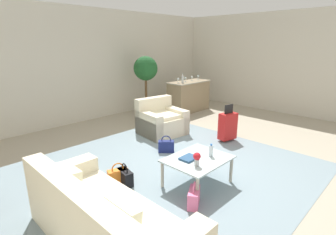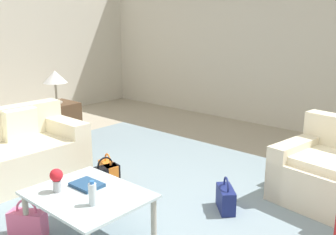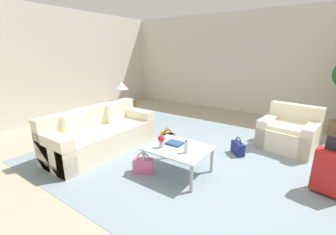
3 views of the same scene
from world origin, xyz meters
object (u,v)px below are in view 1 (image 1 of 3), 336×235
(wine_glass_left_of_centre, at_px, (185,78))
(bar_console, at_px, (189,96))
(water_bottle, at_px, (211,151))
(coffee_table, at_px, (198,161))
(wine_glass_rightmost, at_px, (198,76))
(wine_glass_leftmost, at_px, (178,79))
(wine_bottle_clear, at_px, (183,79))
(wine_glass_right_of_centre, at_px, (192,77))
(handbag_orange, at_px, (118,176))
(armchair, at_px, (160,122))
(handbag_pink, at_px, (194,197))
(coffee_table_book, at_px, (189,158))
(suitcase_red, at_px, (228,126))
(handbag_black, at_px, (125,177))
(couch, at_px, (101,225))
(potted_ficus, at_px, (146,75))
(handbag_navy, at_px, (166,146))
(flower_vase, at_px, (197,158))

(wine_glass_left_of_centre, bearing_deg, bar_console, -1.93)
(water_bottle, bearing_deg, wine_glass_left_of_centre, 45.67)
(coffee_table, relative_size, wine_glass_rightmost, 6.30)
(wine_glass_rightmost, bearing_deg, bar_console, -177.00)
(wine_glass_leftmost, height_order, wine_bottle_clear, wine_bottle_clear)
(water_bottle, xyz_separation_m, wine_glass_right_of_centre, (3.47, 3.22, 0.54))
(wine_glass_left_of_centre, relative_size, handbag_orange, 0.43)
(armchair, bearing_deg, handbag_pink, -125.69)
(coffee_table_book, height_order, suitcase_red, suitcase_red)
(suitcase_red, bearing_deg, handbag_black, 177.56)
(coffee_table_book, distance_m, wine_bottle_clear, 4.34)
(handbag_orange, bearing_deg, couch, -132.70)
(wine_glass_leftmost, distance_m, wine_bottle_clear, 0.14)
(potted_ficus, bearing_deg, wine_bottle_clear, -40.38)
(water_bottle, height_order, wine_glass_leftmost, wine_glass_leftmost)
(wine_glass_left_of_centre, bearing_deg, handbag_navy, -146.04)
(wine_glass_left_of_centre, bearing_deg, wine_glass_rightmost, 1.77)
(handbag_orange, bearing_deg, wine_glass_right_of_centre, 25.97)
(bar_console, bearing_deg, handbag_orange, -153.33)
(wine_glass_rightmost, bearing_deg, wine_bottle_clear, -171.14)
(coffee_table, distance_m, handbag_black, 1.17)
(water_bottle, bearing_deg, wine_bottle_clear, 47.20)
(handbag_navy, bearing_deg, wine_glass_rightmost, 28.71)
(wine_glass_left_of_centre, height_order, potted_ficus, potted_ficus)
(wine_glass_rightmost, bearing_deg, water_bottle, -139.70)
(wine_glass_left_of_centre, relative_size, suitcase_red, 0.18)
(coffee_table_book, bearing_deg, wine_glass_right_of_centre, 37.44)
(flower_vase, bearing_deg, water_bottle, 6.79)
(flower_vase, relative_size, wine_glass_left_of_centre, 1.33)
(water_bottle, height_order, wine_glass_left_of_centre, wine_glass_left_of_centre)
(bar_console, relative_size, wine_glass_left_of_centre, 9.59)
(water_bottle, distance_m, handbag_pink, 0.82)
(wine_glass_left_of_centre, distance_m, wine_glass_rightmost, 0.67)
(coffee_table, height_order, handbag_black, coffee_table)
(wine_glass_rightmost, relative_size, handbag_black, 0.43)
(water_bottle, height_order, bar_console, bar_console)
(couch, bearing_deg, armchair, 36.24)
(water_bottle, height_order, handbag_navy, water_bottle)
(coffee_table_book, xyz_separation_m, wine_glass_right_of_centre, (3.79, 3.04, 0.62))
(bar_console, distance_m, potted_ficus, 1.60)
(wine_glass_right_of_centre, distance_m, wine_glass_rightmost, 0.34)
(coffee_table_book, relative_size, handbag_pink, 0.74)
(bar_console, xyz_separation_m, wine_glass_rightmost, (0.50, 0.03, 0.58))
(armchair, relative_size, potted_ficus, 0.62)
(coffee_table, distance_m, wine_glass_left_of_centre, 4.61)
(couch, relative_size, wine_glass_left_of_centre, 14.32)
(coffee_table, bearing_deg, potted_ficus, 59.26)
(wine_glass_left_of_centre, bearing_deg, flower_vase, -137.49)
(flower_vase, bearing_deg, handbag_orange, 120.69)
(water_bottle, bearing_deg, couch, 180.00)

